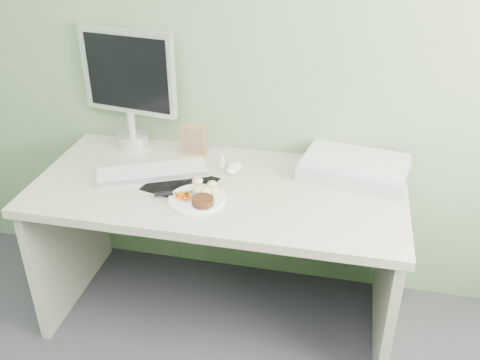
% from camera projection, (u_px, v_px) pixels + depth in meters
% --- Properties ---
extents(wall_back, '(3.50, 0.00, 3.50)m').
position_uv_depth(wall_back, '(236.00, 20.00, 2.32)').
color(wall_back, '#66845D').
rests_on(wall_back, floor).
extents(desk, '(1.60, 0.75, 0.73)m').
position_uv_depth(desk, '(219.00, 220.00, 2.40)').
color(desk, '#BFB1A0').
rests_on(desk, floor).
extents(plate, '(0.24, 0.24, 0.01)m').
position_uv_depth(plate, '(197.00, 200.00, 2.19)').
color(plate, white).
rests_on(plate, desk).
extents(steak, '(0.10, 0.10, 0.03)m').
position_uv_depth(steak, '(203.00, 201.00, 2.14)').
color(steak, black).
rests_on(steak, plate).
extents(potato_pile, '(0.13, 0.12, 0.06)m').
position_uv_depth(potato_pile, '(206.00, 187.00, 2.21)').
color(potato_pile, tan).
rests_on(potato_pile, plate).
extents(carrot_heap, '(0.05, 0.05, 0.04)m').
position_uv_depth(carrot_heap, '(184.00, 195.00, 2.18)').
color(carrot_heap, '#EE6205').
rests_on(carrot_heap, plate).
extents(steak_knife, '(0.19, 0.09, 0.01)m').
position_uv_depth(steak_knife, '(171.00, 193.00, 2.20)').
color(steak_knife, silver).
rests_on(steak_knife, plate).
extents(mousepad, '(0.32, 0.29, 0.00)m').
position_uv_depth(mousepad, '(180.00, 184.00, 2.31)').
color(mousepad, black).
rests_on(mousepad, desk).
extents(keyboard, '(0.50, 0.33, 0.02)m').
position_uv_depth(keyboard, '(152.00, 172.00, 2.38)').
color(keyboard, white).
rests_on(keyboard, desk).
extents(computer_mouse, '(0.08, 0.12, 0.04)m').
position_uv_depth(computer_mouse, '(234.00, 168.00, 2.40)').
color(computer_mouse, white).
rests_on(computer_mouse, desk).
extents(photo_frame, '(0.12, 0.01, 0.16)m').
position_uv_depth(photo_frame, '(194.00, 140.00, 2.52)').
color(photo_frame, olive).
rests_on(photo_frame, desk).
extents(eyedrop_bottle, '(0.02, 0.02, 0.07)m').
position_uv_depth(eyedrop_bottle, '(222.00, 162.00, 2.43)').
color(eyedrop_bottle, white).
rests_on(eyedrop_bottle, desk).
extents(scanner, '(0.50, 0.38, 0.07)m').
position_uv_depth(scanner, '(354.00, 168.00, 2.37)').
color(scanner, '#B4B7BC').
rests_on(scanner, desk).
extents(monitor, '(0.47, 0.16, 0.57)m').
position_uv_depth(monitor, '(129.00, 82.00, 2.51)').
color(monitor, silver).
rests_on(monitor, desk).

